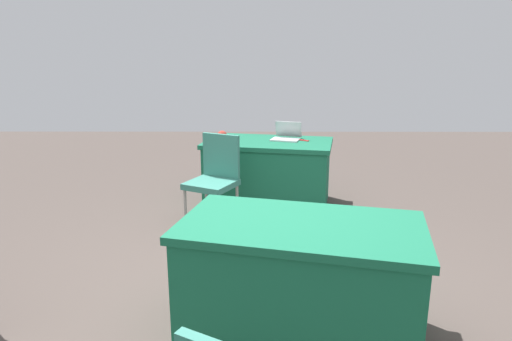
{
  "coord_description": "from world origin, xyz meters",
  "views": [
    {
      "loc": [
        -0.1,
        3.0,
        1.76
      ],
      "look_at": [
        -0.09,
        -0.27,
        0.9
      ],
      "focal_mm": 31.68,
      "sensor_mm": 36.0,
      "label": 1
    }
  ],
  "objects_px": {
    "laptop_silver": "(286,136)",
    "yarn_ball": "(222,135)",
    "table_foreground": "(268,172)",
    "table_mid_left": "(300,280)",
    "scissors_red": "(302,140)",
    "chair_tucked_right": "(215,176)"
  },
  "relations": [
    {
      "from": "table_foreground",
      "to": "yarn_ball",
      "type": "xyz_separation_m",
      "value": [
        0.54,
        -0.03,
        0.43
      ]
    },
    {
      "from": "table_foreground",
      "to": "laptop_silver",
      "type": "height_order",
      "value": "laptop_silver"
    },
    {
      "from": "laptop_silver",
      "to": "yarn_ball",
      "type": "relative_size",
      "value": 3.4
    },
    {
      "from": "table_mid_left",
      "to": "scissors_red",
      "type": "bearing_deg",
      "value": -95.47
    },
    {
      "from": "table_mid_left",
      "to": "scissors_red",
      "type": "xyz_separation_m",
      "value": [
        -0.25,
        -2.64,
        0.38
      ]
    },
    {
      "from": "table_foreground",
      "to": "laptop_silver",
      "type": "distance_m",
      "value": 0.48
    },
    {
      "from": "table_foreground",
      "to": "yarn_ball",
      "type": "distance_m",
      "value": 0.69
    },
    {
      "from": "chair_tucked_right",
      "to": "scissors_red",
      "type": "distance_m",
      "value": 1.25
    },
    {
      "from": "yarn_ball",
      "to": "scissors_red",
      "type": "relative_size",
      "value": 0.64
    },
    {
      "from": "table_foreground",
      "to": "scissors_red",
      "type": "relative_size",
      "value": 8.82
    },
    {
      "from": "table_foreground",
      "to": "table_mid_left",
      "type": "xyz_separation_m",
      "value": [
        -0.14,
        2.61,
        0.0
      ]
    },
    {
      "from": "table_foreground",
      "to": "chair_tucked_right",
      "type": "distance_m",
      "value": 0.95
    },
    {
      "from": "table_mid_left",
      "to": "yarn_ball",
      "type": "bearing_deg",
      "value": -75.59
    },
    {
      "from": "chair_tucked_right",
      "to": "yarn_ball",
      "type": "xyz_separation_m",
      "value": [
        -0.02,
        -0.78,
        0.27
      ]
    },
    {
      "from": "laptop_silver",
      "to": "yarn_ball",
      "type": "height_order",
      "value": "laptop_silver"
    },
    {
      "from": "table_mid_left",
      "to": "chair_tucked_right",
      "type": "relative_size",
      "value": 1.7
    },
    {
      "from": "chair_tucked_right",
      "to": "table_foreground",
      "type": "bearing_deg",
      "value": -99.74
    },
    {
      "from": "table_mid_left",
      "to": "scissors_red",
      "type": "relative_size",
      "value": 8.99
    },
    {
      "from": "chair_tucked_right",
      "to": "scissors_red",
      "type": "xyz_separation_m",
      "value": [
        -0.95,
        -0.78,
        0.22
      ]
    },
    {
      "from": "laptop_silver",
      "to": "scissors_red",
      "type": "height_order",
      "value": "laptop_silver"
    },
    {
      "from": "laptop_silver",
      "to": "yarn_ball",
      "type": "xyz_separation_m",
      "value": [
        0.75,
        0.05,
        0.02
      ]
    },
    {
      "from": "chair_tucked_right",
      "to": "laptop_silver",
      "type": "xyz_separation_m",
      "value": [
        -0.77,
        -0.83,
        0.25
      ]
    }
  ]
}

